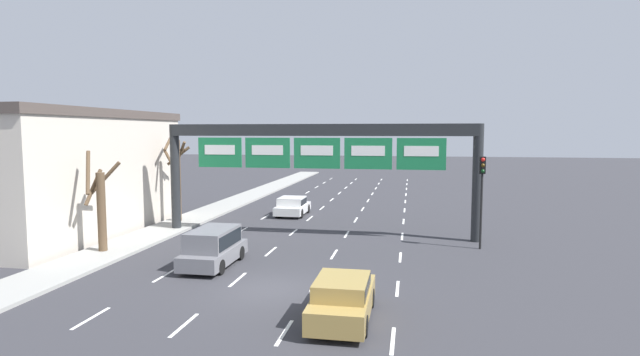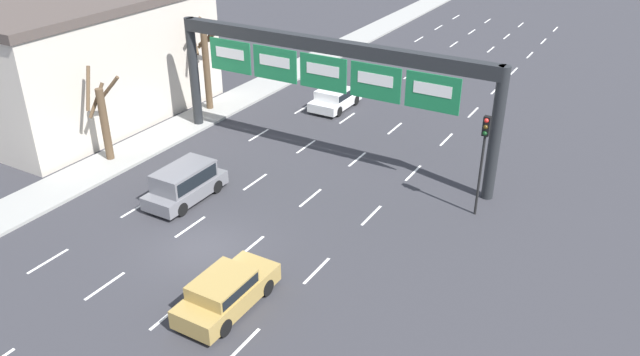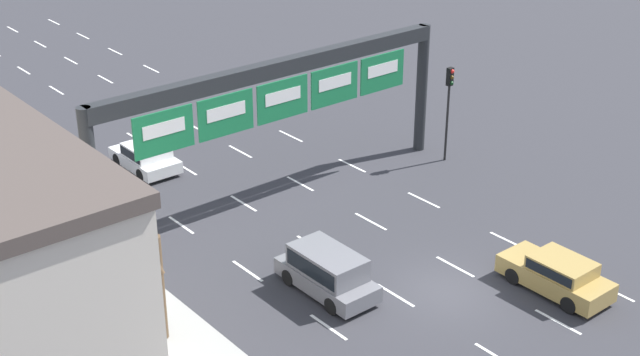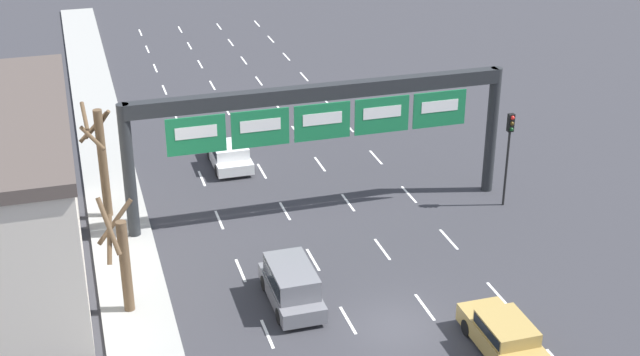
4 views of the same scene
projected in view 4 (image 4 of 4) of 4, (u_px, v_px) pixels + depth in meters
ground_plane at (396, 327)px, 34.99m from camera, size 220.00×220.00×0.00m
lane_dashes at (303, 186)px, 46.73m from camera, size 10.02×67.00×0.01m
sign_gantry at (320, 115)px, 41.83m from camera, size 18.67×0.70×6.61m
car_gold at (504, 335)px, 33.20m from camera, size 1.84×4.33×1.45m
car_white at (230, 154)px, 48.74m from camera, size 1.99×3.95×1.36m
suv_grey at (292, 283)px, 36.16m from camera, size 1.86×4.28×1.74m
traffic_light_near_gantry at (509, 141)px, 43.30m from camera, size 0.30×0.35×4.87m
tree_bare_closest at (122, 257)px, 34.90m from camera, size 1.59×1.87×5.07m
tree_bare_second at (101, 156)px, 42.11m from camera, size 1.64×1.96×5.77m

